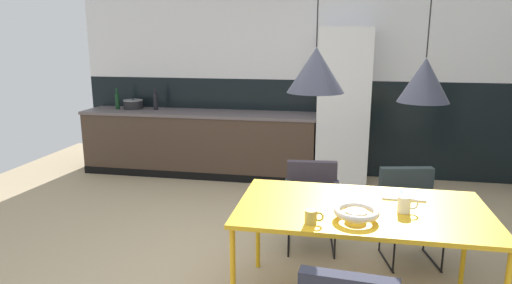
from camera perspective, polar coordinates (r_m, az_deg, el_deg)
name	(u,v)px	position (r m, az deg, el deg)	size (l,w,h in m)	color
back_wall_splashback_dark	(301,126)	(6.31, 5.76, 1.99)	(6.29, 0.12, 1.32)	black
back_wall_panel_upper	(303,30)	(6.19, 6.04, 14.01)	(6.29, 0.12, 1.32)	silver
kitchen_counter	(199,143)	(6.28, -7.26, -0.12)	(3.25, 0.63, 0.88)	#433226
refrigerator_column	(343,107)	(5.87, 11.09, 4.39)	(0.65, 0.60, 2.00)	silver
dining_table	(362,213)	(3.14, 13.33, -8.81)	(1.67, 0.94, 0.75)	gold
armchair_facing_counter	(312,193)	(4.09, 7.15, -6.46)	(0.53, 0.51, 0.76)	#30333C
armchair_far_side	(410,204)	(4.04, 19.05, -7.50)	(0.57, 0.56, 0.78)	#30333C
fruit_bowl	(356,213)	(2.89, 12.71, -8.82)	(0.28, 0.28, 0.07)	silver
open_book	(402,195)	(3.41, 18.19, -6.48)	(0.30, 0.21, 0.02)	white
mug_glass_clear	(311,217)	(2.79, 7.09, -9.47)	(0.12, 0.07, 0.09)	gold
mug_dark_espresso	(405,204)	(3.09, 18.47, -7.56)	(0.13, 0.08, 0.11)	white
cooking_pot	(133,104)	(6.65, -15.42, 4.67)	(0.28, 0.28, 0.15)	black
bottle_wine_green	(156,101)	(6.47, -12.72, 5.16)	(0.06, 0.06, 0.31)	black
bottle_spice_small	(117,101)	(6.66, -17.30, 5.06)	(0.06, 0.06, 0.30)	#0F3319
pendant_lamp_over_table_near	(316,70)	(2.90, 7.67, 9.12)	(0.37, 0.37, 1.06)	black
pendant_lamp_over_table_far	(425,80)	(2.97, 20.74, 7.42)	(0.32, 0.32, 1.11)	black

